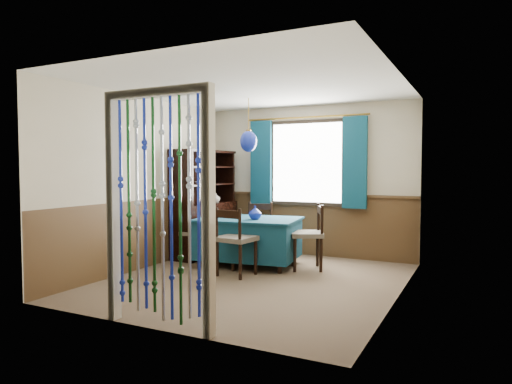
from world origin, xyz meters
The scene contains 22 objects.
floor centered at (0.00, 0.00, 0.00)m, with size 4.00×4.00×0.00m, color brown.
ceiling centered at (0.00, 0.00, 2.50)m, with size 4.00×4.00×0.00m, color silver.
wall_back centered at (0.00, 2.00, 1.25)m, with size 3.60×3.60×0.00m, color beige.
wall_front centered at (0.00, -2.00, 1.25)m, with size 3.60×3.60×0.00m, color beige.
wall_left centered at (-1.80, 0.00, 1.25)m, with size 4.00×4.00×0.00m, color beige.
wall_right centered at (1.80, 0.00, 1.25)m, with size 4.00×4.00×0.00m, color beige.
wainscot_back centered at (0.00, 1.99, 0.50)m, with size 3.60×3.60×0.00m, color #4B341C.
wainscot_front centered at (0.00, -1.99, 0.50)m, with size 3.60×3.60×0.00m, color #4B341C.
wainscot_left centered at (-1.79, 0.00, 0.50)m, with size 4.00×4.00×0.00m, color #4B341C.
wainscot_right centered at (1.79, 0.00, 0.50)m, with size 4.00×4.00×0.00m, color #4B341C.
window centered at (0.00, 1.95, 1.55)m, with size 1.32×0.12×1.42m, color black.
doorway centered at (0.00, -1.94, 1.05)m, with size 1.16×0.12×2.18m, color silver, non-canonical shape.
dining_table centered at (-0.50, 0.80, 0.42)m, with size 1.61×1.23×0.71m.
chair_near centered at (-0.35, 0.13, 0.50)m, with size 0.51×0.49×0.94m.
chair_far centered at (-0.64, 1.48, 0.48)m, with size 0.57×0.56×0.90m.
chair_left centered at (-1.43, 0.72, 0.44)m, with size 0.48×0.49×0.83m.
chair_right centered at (0.40, 0.97, 0.50)m, with size 0.61×0.62×0.95m.
sideboard centered at (-1.55, 1.20, 0.61)m, with size 0.52×1.36×1.76m.
pendant_lamp centered at (-0.50, 0.80, 1.86)m, with size 0.25×0.25×0.80m.
vase_table centered at (-0.35, 0.72, 0.80)m, with size 0.17×0.17×0.18m, color navy.
bowl_shelf centered at (-1.49, 1.00, 1.23)m, with size 0.19×0.19×0.05m, color beige.
vase_sideboard centered at (-1.49, 1.48, 0.96)m, with size 0.16×0.16×0.17m, color beige.
Camera 1 is at (2.63, -5.23, 1.46)m, focal length 32.00 mm.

